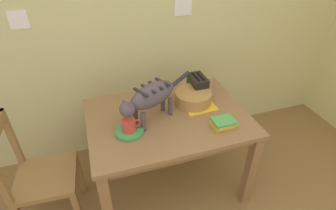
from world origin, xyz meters
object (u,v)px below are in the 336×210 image
(book_stack, at_px, (224,123))
(toaster, at_px, (197,86))
(saucer_bowl, at_px, (130,132))
(wooden_chair_near, at_px, (39,176))
(dining_table, at_px, (168,125))
(cat, at_px, (151,97))
(wicker_basket, at_px, (193,97))
(coffee_mug, at_px, (129,125))
(magazine, at_px, (199,105))

(book_stack, distance_m, toaster, 0.46)
(saucer_bowl, distance_m, wooden_chair_near, 0.74)
(dining_table, distance_m, wooden_chair_near, 1.01)
(cat, height_order, toaster, cat)
(book_stack, xyz_separation_m, wicker_basket, (-0.10, 0.35, 0.02))
(cat, relative_size, coffee_mug, 4.34)
(wicker_basket, bearing_deg, book_stack, -74.60)
(saucer_bowl, bearing_deg, book_stack, -11.02)
(coffee_mug, bearing_deg, wicker_basket, 21.16)
(toaster, bearing_deg, coffee_mug, -152.94)
(saucer_bowl, distance_m, toaster, 0.73)
(cat, xyz_separation_m, wooden_chair_near, (-0.86, -0.02, -0.49))
(saucer_bowl, relative_size, wicker_basket, 0.67)
(coffee_mug, relative_size, wooden_chair_near, 0.15)
(saucer_bowl, relative_size, magazine, 0.80)
(wicker_basket, distance_m, wooden_chair_near, 1.29)
(dining_table, relative_size, wooden_chair_near, 1.29)
(dining_table, relative_size, cat, 2.02)
(saucer_bowl, height_order, wicker_basket, wicker_basket)
(cat, distance_m, book_stack, 0.55)
(coffee_mug, relative_size, magazine, 0.56)
(magazine, xyz_separation_m, book_stack, (0.07, -0.30, 0.03))
(cat, distance_m, wooden_chair_near, 0.99)
(coffee_mug, distance_m, toaster, 0.73)
(book_stack, bearing_deg, cat, 154.93)
(coffee_mug, relative_size, wicker_basket, 0.47)
(coffee_mug, xyz_separation_m, wicker_basket, (0.56, 0.22, -0.02))
(cat, relative_size, book_stack, 3.47)
(magazine, height_order, wicker_basket, wicker_basket)
(wicker_basket, bearing_deg, saucer_bowl, -158.95)
(dining_table, xyz_separation_m, cat, (-0.13, -0.02, 0.30))
(cat, bearing_deg, saucer_bowl, 90.00)
(saucer_bowl, distance_m, magazine, 0.62)
(book_stack, relative_size, wicker_basket, 0.58)
(dining_table, distance_m, saucer_bowl, 0.35)
(magazine, bearing_deg, wicker_basket, 117.62)
(coffee_mug, height_order, toaster, toaster)
(toaster, xyz_separation_m, wooden_chair_near, (-1.32, -0.26, -0.37))
(magazine, xyz_separation_m, wicker_basket, (-0.03, 0.05, 0.05))
(saucer_bowl, xyz_separation_m, book_stack, (0.66, -0.13, 0.02))
(dining_table, xyz_separation_m, saucer_bowl, (-0.32, -0.11, 0.11))
(dining_table, distance_m, book_stack, 0.44)
(magazine, distance_m, wicker_basket, 0.08)
(book_stack, relative_size, wooden_chair_near, 0.18)
(magazine, xyz_separation_m, wooden_chair_near, (-1.26, -0.10, -0.29))
(dining_table, bearing_deg, cat, -172.52)
(wicker_basket, relative_size, toaster, 1.48)
(coffee_mug, distance_m, magazine, 0.62)
(wicker_basket, distance_m, toaster, 0.14)
(dining_table, distance_m, wicker_basket, 0.31)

